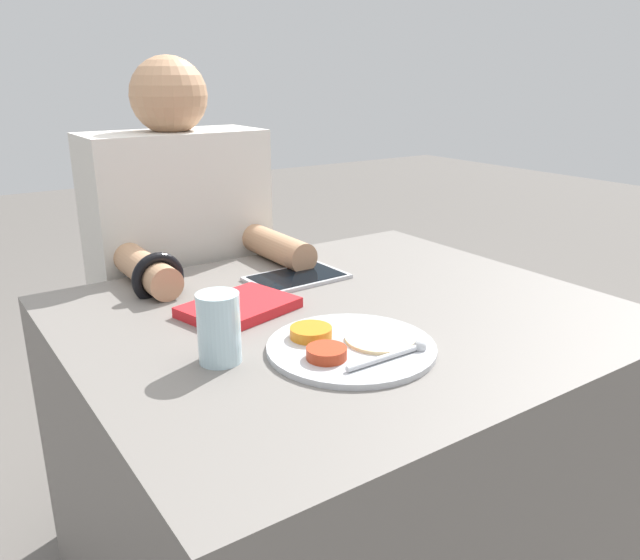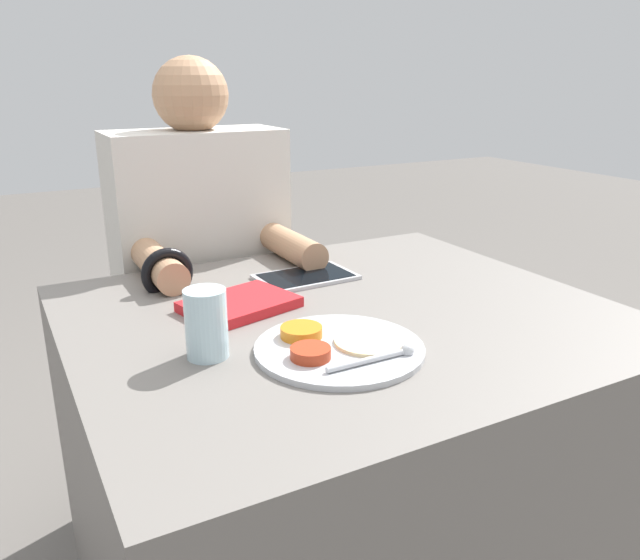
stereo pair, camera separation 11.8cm
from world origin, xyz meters
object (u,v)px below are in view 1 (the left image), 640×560
person_diner (185,314)px  tablet_device (297,277)px  drinking_glass (219,328)px  thali_tray (349,346)px  red_notebook (239,308)px

person_diner → tablet_device: bearing=-70.4°
tablet_device → drinking_glass: size_ratio=1.90×
drinking_glass → tablet_device: bearing=41.1°
person_diner → drinking_glass: person_diner is taller
person_diner → drinking_glass: size_ratio=10.63×
thali_tray → tablet_device: thali_tray is taller
thali_tray → drinking_glass: 0.21m
thali_tray → drinking_glass: bearing=156.4°
thali_tray → red_notebook: (-0.07, 0.26, 0.00)m
tablet_device → person_diner: person_diner is taller
thali_tray → drinking_glass: (-0.19, 0.08, 0.05)m
red_notebook → person_diner: (0.07, 0.46, -0.18)m
thali_tray → tablet_device: 0.38m
thali_tray → person_diner: person_diner is taller
red_notebook → drinking_glass: drinking_glass is taller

